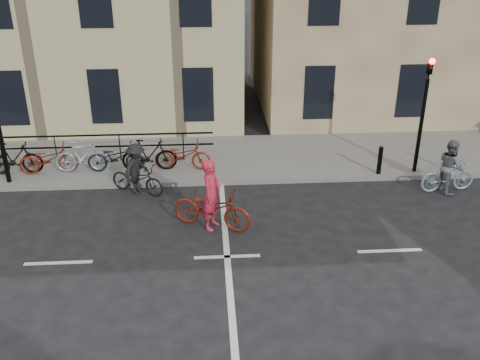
{
  "coord_description": "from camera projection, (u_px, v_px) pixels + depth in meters",
  "views": [
    {
      "loc": [
        -0.41,
        -10.89,
        7.11
      ],
      "look_at": [
        0.45,
        2.01,
        1.1
      ],
      "focal_mm": 40.0,
      "sensor_mm": 36.0,
      "label": 1
    }
  ],
  "objects": [
    {
      "name": "bollard_west",
      "position": [
        454.0,
        158.0,
        16.91
      ],
      "size": [
        0.14,
        0.14,
        0.9
      ],
      "primitive_type": "cylinder",
      "color": "black",
      "rests_on": "sidewalk"
    },
    {
      "name": "bollard_east",
      "position": [
        380.0,
        160.0,
        16.77
      ],
      "size": [
        0.14,
        0.14,
        0.9
      ],
      "primitive_type": "cylinder",
      "color": "black",
      "rests_on": "sidewalk"
    },
    {
      "name": "sidewalk",
      "position": [
        101.0,
        161.0,
        18.03
      ],
      "size": [
        46.0,
        4.0,
        0.15
      ],
      "primitive_type": "cube",
      "color": "slate",
      "rests_on": "ground"
    },
    {
      "name": "parked_bikes",
      "position": [
        83.0,
        157.0,
        16.9
      ],
      "size": [
        8.3,
        1.23,
        1.05
      ],
      "color": "black",
      "rests_on": "sidewalk"
    },
    {
      "name": "ground",
      "position": [
        227.0,
        257.0,
        12.87
      ],
      "size": [
        120.0,
        120.0,
        0.0
      ],
      "primitive_type": "plane",
      "color": "black",
      "rests_on": "ground"
    },
    {
      "name": "cyclist_grey",
      "position": [
        449.0,
        171.0,
        15.87
      ],
      "size": [
        1.73,
        0.85,
        1.63
      ],
      "rotation": [
        0.0,
        0.0,
        1.67
      ],
      "color": "#88A1B3",
      "rests_on": "ground"
    },
    {
      "name": "traffic_light",
      "position": [
        425.0,
        102.0,
        16.14
      ],
      "size": [
        0.18,
        0.3,
        3.9
      ],
      "color": "black",
      "rests_on": "sidewalk"
    },
    {
      "name": "cyclist_pink",
      "position": [
        212.0,
        205.0,
        13.9
      ],
      "size": [
        2.28,
        1.53,
        1.92
      ],
      "rotation": [
        0.0,
        0.0,
        1.17
      ],
      "color": "maroon",
      "rests_on": "ground"
    },
    {
      "name": "cyclist_dark",
      "position": [
        137.0,
        174.0,
        15.78
      ],
      "size": [
        1.84,
        1.34,
        1.56
      ],
      "rotation": [
        0.0,
        0.0,
        1.1
      ],
      "color": "black",
      "rests_on": "ground"
    }
  ]
}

